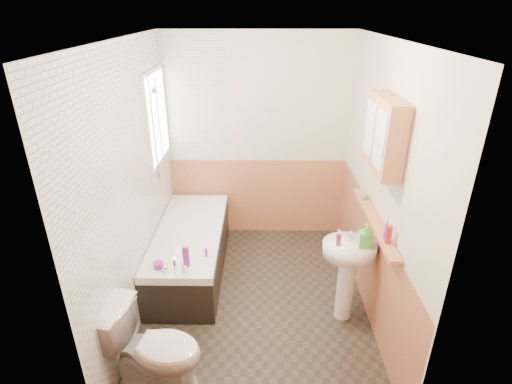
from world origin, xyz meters
TOP-DOWN VIEW (x-y plane):
  - floor at (0.00, 0.00)m, footprint 2.80×2.80m
  - ceiling at (0.00, 0.00)m, footprint 2.80×2.80m
  - wall_back at (0.00, 1.41)m, footprint 2.20×0.02m
  - wall_front at (0.00, -1.41)m, footprint 2.20×0.02m
  - wall_left at (-1.11, 0.00)m, footprint 0.02×2.80m
  - wall_right at (1.11, 0.00)m, footprint 0.02×2.80m
  - wainscot_right at (1.09, 0.00)m, footprint 0.01×2.80m
  - wainscot_front at (0.00, -1.39)m, footprint 2.20×0.01m
  - wainscot_back at (0.00, 1.39)m, footprint 2.20×0.01m
  - tile_cladding_left at (-1.09, 0.00)m, footprint 0.01×2.80m
  - tile_return_back at (-0.73, 1.39)m, footprint 0.75×0.01m
  - window at (-1.06, 0.95)m, footprint 0.03×0.79m
  - bathtub at (-0.73, 0.50)m, footprint 0.70×1.71m
  - shower_riser at (-1.04, 0.69)m, footprint 0.10×0.08m
  - toilet at (-0.76, -1.00)m, footprint 0.82×0.56m
  - sink at (0.84, -0.21)m, footprint 0.48×0.39m
  - pine_shelf at (1.04, -0.17)m, footprint 0.10×1.26m
  - medicine_cabinet at (1.01, -0.18)m, footprint 0.16×0.64m
  - foam_can at (1.04, -0.55)m, footprint 0.06×0.06m
  - green_bottle at (1.04, -0.48)m, footprint 0.05×0.05m
  - black_jar at (1.04, 0.24)m, footprint 0.08×0.08m
  - soap_bottle at (0.95, -0.26)m, footprint 0.12×0.23m
  - clear_bottle at (0.72, -0.25)m, footprint 0.05×0.05m
  - blue_gel at (-0.64, -0.17)m, footprint 0.06×0.05m
  - cream_jar at (-0.89, -0.20)m, footprint 0.11×0.11m
  - orange_bottle at (-0.48, -0.00)m, footprint 0.03×0.03m

SIDE VIEW (x-z plane):
  - floor at x=0.00m, z-range 0.00..0.00m
  - bathtub at x=-0.73m, z-range -0.06..0.62m
  - toilet at x=-0.76m, z-range 0.00..0.74m
  - wainscot_right at x=1.09m, z-range 0.00..1.00m
  - wainscot_front at x=0.00m, z-range 0.00..1.00m
  - wainscot_back at x=0.00m, z-range 0.00..1.00m
  - cream_jar at x=-0.89m, z-range 0.54..0.59m
  - orange_bottle at x=-0.48m, z-range 0.54..0.61m
  - sink at x=0.84m, z-range 0.12..1.06m
  - blue_gel at x=-0.64m, z-range 0.54..0.74m
  - soap_bottle at x=0.95m, z-range 0.83..0.93m
  - clear_bottle at x=0.72m, z-range 0.83..0.94m
  - pine_shelf at x=1.04m, z-range 1.01..1.04m
  - black_jar at x=1.04m, z-range 1.04..1.08m
  - foam_can at x=1.04m, z-range 1.04..1.19m
  - green_bottle at x=1.04m, z-range 1.04..1.25m
  - wall_back at x=0.00m, z-range 0.00..2.50m
  - wall_front at x=0.00m, z-range 0.00..2.50m
  - wall_left at x=-1.11m, z-range 0.00..2.50m
  - wall_right at x=1.11m, z-range 0.00..2.50m
  - tile_cladding_left at x=-1.09m, z-range 0.00..2.50m
  - window at x=-1.06m, z-range 1.15..2.15m
  - shower_riser at x=-1.04m, z-range 1.14..2.28m
  - tile_return_back at x=-0.73m, z-range 1.00..2.50m
  - medicine_cabinet at x=1.01m, z-range 1.53..2.11m
  - ceiling at x=0.00m, z-range 2.50..2.50m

